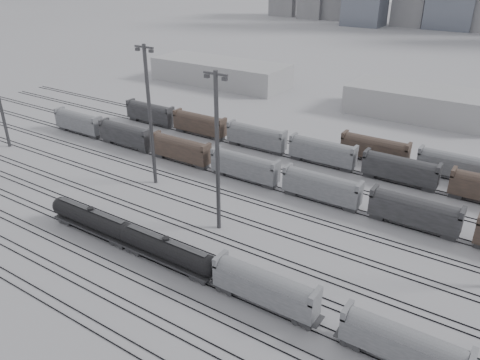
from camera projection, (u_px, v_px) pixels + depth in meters
The scene contains 12 objects.
ground at pixel (178, 274), 68.18m from camera, with size 900.00×900.00×0.00m, color #AAA9AE.
tracks at pixel (243, 222), 81.33m from camera, with size 220.00×71.50×0.16m.
tank_car_a at pixel (92, 219), 77.21m from camera, with size 18.54×3.09×4.58m.
tank_car_b at pixel (167, 250), 69.19m from camera, with size 18.47×3.08×4.56m.
hopper_car_a at pixel (265, 286), 60.59m from camera, with size 14.82×2.94×5.30m.
hopper_car_b at pixel (404, 344), 51.82m from camera, with size 14.20×2.82×5.08m.
light_mast_b at pixel (150, 114), 89.24m from camera, with size 4.42×0.71×27.64m.
light_mast_c at pixel (217, 150), 73.62m from camera, with size 4.30×0.69×26.84m.
bg_string_near at pixel (321, 188), 87.11m from camera, with size 151.00×3.00×5.60m.
bg_string_mid at pixel (400, 170), 94.23m from camera, with size 151.00×3.00×5.60m.
warehouse_left at pixel (220, 72), 167.60m from camera, with size 50.00×18.00×8.00m, color #979799.
warehouse_mid at pixel (420, 103), 133.05m from camera, with size 40.00×18.00×8.00m, color #979799.
Camera 1 is at (37.94, -41.39, 42.04)m, focal length 35.00 mm.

